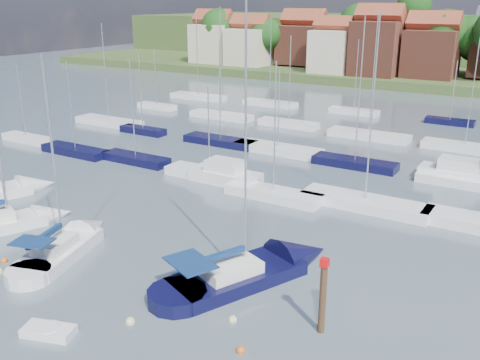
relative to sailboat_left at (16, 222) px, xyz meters
The scene contains 14 objects.
ground 39.53m from the sailboat_left, 70.23° to the left, with size 260.00×260.00×0.00m, color #414D59.
sailboat_left is the anchor object (origin of this frame).
sailboat_centre 6.65m from the sailboat_left, ahead, with size 5.78×11.14×14.68m.
sailboat_navy 20.05m from the sailboat_left, ahead, with size 8.53×13.60×18.33m.
sailboat_far 7.87m from the sailboat_left, 150.59° to the left, with size 6.05×10.96×14.11m.
tender 15.81m from the sailboat_left, 31.13° to the right, with size 2.96×2.04×0.58m.
timber_piling 25.55m from the sailboat_left, ahead, with size 0.40×0.40×6.53m.
buoy_c 6.06m from the sailboat_left, 43.92° to the right, with size 0.44×0.44×0.44m, color #D85914.
buoy_d 17.23m from the sailboat_left, 17.47° to the right, with size 0.53×0.53×0.53m, color beige.
buoy_e 17.95m from the sailboat_left, 11.53° to the left, with size 0.47×0.47×0.47m, color #D85914.
buoy_f 23.21m from the sailboat_left, 10.39° to the right, with size 0.46×0.46×0.46m, color #D85914.
buoy_g 21.17m from the sailboat_left, ahead, with size 0.49×0.49×0.49m, color beige.
buoy_h 2.62m from the sailboat_left, 21.48° to the right, with size 0.45×0.45×0.45m, color #D85914.
marina_field 35.77m from the sailboat_left, 64.72° to the left, with size 79.62×41.41×15.93m.
Camera 1 is at (21.10, -20.49, 16.59)m, focal length 40.00 mm.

